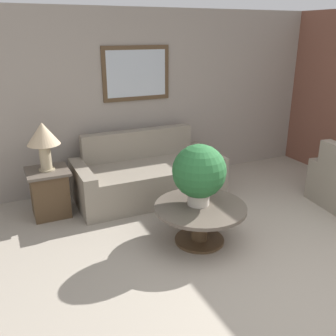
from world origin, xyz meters
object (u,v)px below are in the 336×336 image
Objects in this scene: couch_main at (148,177)px; side_table at (50,192)px; table_lamp at (43,137)px; potted_plant_on_table at (199,172)px; coffee_table at (200,216)px.

side_table is (-1.37, -0.01, 0.02)m from couch_main.
table_lamp is (0.00, 0.00, 0.74)m from side_table.
coffee_table is at bearing -87.36° from potted_plant_on_table.
couch_main is 3.34× the size of table_lamp.
potted_plant_on_table reaches higher than coffee_table.
table_lamp is (-1.37, -0.01, 0.76)m from couch_main.
coffee_table is 1.66× the size of side_table.
potted_plant_on_table is at bearing -87.57° from couch_main.
table_lamp reaches higher than potted_plant_on_table.
coffee_table is 2.01m from side_table.
table_lamp is (-1.44, 1.41, 0.73)m from coffee_table.
potted_plant_on_table is at bearing -43.65° from table_lamp.
potted_plant_on_table reaches higher than couch_main.
side_table is 2.05m from potted_plant_on_table.
coffee_table is at bearing -44.56° from table_lamp.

